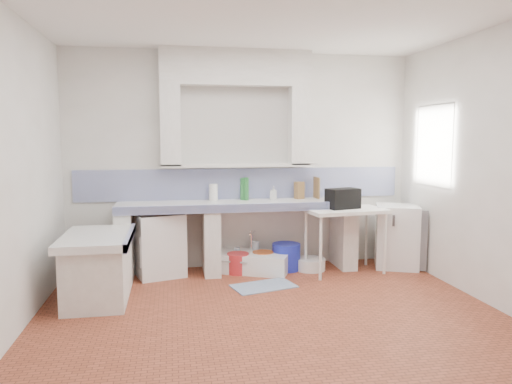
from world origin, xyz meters
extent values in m
plane|color=#97442C|center=(0.00, 0.00, 0.00)|extent=(4.50, 4.50, 0.00)
plane|color=white|center=(0.00, 0.00, 2.80)|extent=(4.50, 4.50, 0.00)
plane|color=white|center=(0.00, 2.00, 1.40)|extent=(4.50, 0.00, 4.50)
plane|color=white|center=(0.00, -2.00, 1.40)|extent=(4.50, 0.00, 4.50)
plane|color=white|center=(-2.25, 0.00, 1.40)|extent=(0.00, 4.50, 4.50)
plane|color=white|center=(2.25, 0.00, 1.40)|extent=(0.00, 4.50, 4.50)
cube|color=white|center=(-0.10, 1.88, 2.58)|extent=(1.90, 0.25, 0.45)
cube|color=#371D11|center=(2.42, 1.20, 1.60)|extent=(0.35, 0.86, 1.06)
cube|color=white|center=(2.28, 1.20, 1.98)|extent=(0.01, 0.84, 0.24)
cube|color=white|center=(-0.10, 1.70, 0.86)|extent=(3.00, 0.60, 0.08)
cube|color=navy|center=(-0.10, 1.42, 0.86)|extent=(3.00, 0.04, 0.10)
cube|color=white|center=(-1.50, 1.70, 0.41)|extent=(0.20, 0.55, 0.82)
cube|color=white|center=(-0.45, 1.70, 0.41)|extent=(0.20, 0.55, 0.82)
cube|color=white|center=(1.30, 1.70, 0.41)|extent=(0.20, 0.55, 0.82)
cube|color=white|center=(-1.70, 0.90, 0.66)|extent=(0.70, 1.10, 0.08)
cube|color=white|center=(-1.70, 0.90, 0.31)|extent=(0.60, 1.00, 0.62)
cube|color=navy|center=(-1.37, 0.90, 0.66)|extent=(0.04, 1.10, 0.10)
cube|color=navy|center=(0.00, 1.99, 1.10)|extent=(4.27, 0.03, 0.40)
cube|color=white|center=(-1.09, 1.71, 0.39)|extent=(0.68, 0.66, 0.78)
cube|color=white|center=(0.09, 1.67, 0.11)|extent=(1.00, 0.80, 0.21)
cube|color=white|center=(1.22, 1.43, 0.41)|extent=(1.04, 0.66, 0.04)
cube|color=white|center=(1.98, 1.56, 0.41)|extent=(0.69, 0.69, 0.82)
cylinder|color=red|center=(-0.12, 1.62, 0.13)|extent=(0.30, 0.30, 0.26)
cylinder|color=#C6551F|center=(0.21, 1.66, 0.13)|extent=(0.28, 0.28, 0.25)
cylinder|color=#1C28B6|center=(0.52, 1.67, 0.17)|extent=(0.40, 0.40, 0.34)
cylinder|color=white|center=(0.82, 1.61, 0.07)|extent=(0.46, 0.46, 0.15)
cylinder|color=silver|center=(-0.10, 1.85, 0.14)|extent=(0.08, 0.08, 0.28)
cylinder|color=silver|center=(0.15, 1.85, 0.17)|extent=(0.12, 0.12, 0.34)
cube|color=black|center=(1.19, 1.46, 0.94)|extent=(0.45, 0.33, 0.25)
cylinder|color=#267032|center=(-0.02, 1.85, 1.04)|extent=(0.06, 0.06, 0.29)
cylinder|color=#267032|center=(0.02, 1.83, 1.05)|extent=(0.07, 0.07, 0.30)
cube|color=olive|center=(0.73, 1.85, 1.01)|extent=(0.14, 0.13, 0.22)
cube|color=olive|center=(0.97, 1.85, 1.04)|extent=(0.03, 0.21, 0.28)
cylinder|color=white|center=(-0.40, 1.85, 1.01)|extent=(0.14, 0.14, 0.21)
imported|color=white|center=(0.37, 1.81, 0.99)|extent=(0.10, 0.10, 0.18)
cube|color=#2E4E7F|center=(0.09, 1.03, 0.01)|extent=(0.79, 0.57, 0.01)
camera|label=1|loc=(-0.92, -4.16, 1.70)|focal=33.29mm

